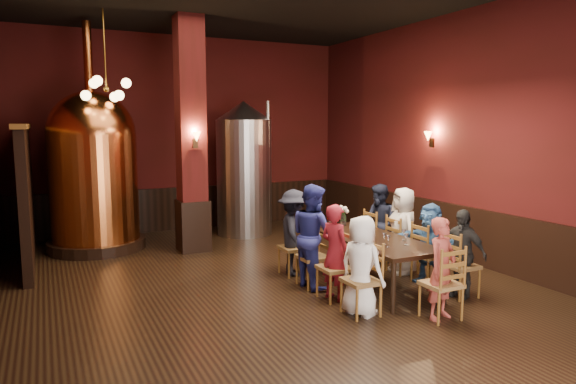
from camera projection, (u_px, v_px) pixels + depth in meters
name	position (u px, v px, depth m)	size (l,w,h in m)	color
room	(261.00, 140.00, 7.49)	(10.00, 10.02, 4.50)	black
wainscot_right	(461.00, 233.00, 9.42)	(0.08, 9.90, 1.00)	black
wainscot_back	(181.00, 208.00, 12.16)	(7.90, 0.08, 1.00)	black
column	(191.00, 136.00, 9.87)	(0.58, 0.58, 4.50)	#4A0F11
partition	(26.00, 196.00, 9.12)	(0.22, 3.50, 2.40)	black
pendant_cluster	(106.00, 89.00, 9.21)	(0.90, 0.90, 1.70)	#A57226
sconce_wall	(432.00, 139.00, 9.88)	(0.20, 0.20, 0.36)	black
sconce_column	(195.00, 139.00, 9.61)	(0.20, 0.20, 0.36)	black
dining_table	(372.00, 241.00, 7.88)	(1.01, 2.40, 0.75)	black
chair_0	(361.00, 280.00, 6.66)	(0.46, 0.46, 0.92)	brown
person_0	(361.00, 266.00, 6.63)	(0.64, 0.42, 1.31)	white
chair_1	(335.00, 268.00, 7.26)	(0.46, 0.46, 0.92)	brown
person_1	(335.00, 252.00, 7.23)	(0.50, 0.33, 1.37)	maroon
chair_2	(313.00, 257.00, 7.85)	(0.46, 0.46, 0.92)	brown
person_2	(313.00, 236.00, 7.81)	(0.77, 0.38, 1.58)	navy
chair_3	(294.00, 247.00, 8.45)	(0.46, 0.46, 0.92)	brown
person_3	(294.00, 232.00, 8.42)	(0.92, 0.53, 1.42)	black
chair_4	(461.00, 265.00, 7.38)	(0.46, 0.46, 0.92)	brown
person_4	(461.00, 253.00, 7.35)	(0.75, 0.31, 1.28)	black
chair_5	(429.00, 255.00, 7.98)	(0.46, 0.46, 0.92)	brown
person_5	(430.00, 244.00, 7.96)	(1.18, 0.38, 1.27)	#315C95
chair_6	(403.00, 246.00, 8.57)	(0.46, 0.46, 0.92)	brown
person_6	(403.00, 230.00, 8.54)	(0.70, 0.46, 1.44)	beige
chair_7	(379.00, 238.00, 9.17)	(0.46, 0.46, 0.92)	brown
person_7	(379.00, 224.00, 9.14)	(0.69, 0.34, 1.42)	black
chair_8	(441.00, 284.00, 6.53)	(0.46, 0.46, 0.92)	brown
person_8	(442.00, 269.00, 6.50)	(0.48, 0.31, 1.31)	#A94138
copper_kettle	(93.00, 169.00, 10.05)	(1.88, 1.88, 4.41)	black
steel_vessel	(244.00, 168.00, 11.52)	(1.38, 1.38, 2.98)	#B2B2B7
rose_vase	(343.00, 212.00, 8.78)	(0.21, 0.21, 0.35)	white
wine_glass_0	(404.00, 235.00, 7.64)	(0.07, 0.07, 0.17)	white
wine_glass_1	(333.00, 225.00, 8.44)	(0.07, 0.07, 0.17)	white
wine_glass_2	(363.00, 228.00, 8.18)	(0.07, 0.07, 0.17)	white
wine_glass_3	(388.00, 241.00, 7.24)	(0.07, 0.07, 0.17)	white
wine_glass_4	(406.00, 239.00, 7.35)	(0.07, 0.07, 0.17)	white
wine_glass_5	(332.00, 226.00, 8.36)	(0.07, 0.07, 0.17)	white
wine_glass_6	(362.00, 232.00, 7.82)	(0.07, 0.07, 0.17)	white
wine_glass_7	(335.00, 227.00, 8.24)	(0.07, 0.07, 0.17)	white
wine_glass_8	(384.00, 239.00, 7.38)	(0.07, 0.07, 0.17)	white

